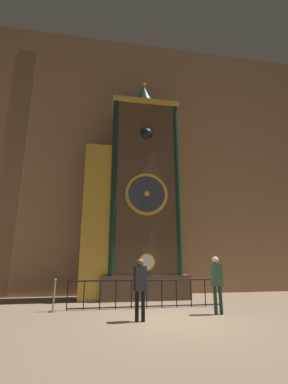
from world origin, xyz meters
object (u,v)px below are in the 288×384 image
object	(u,v)px
visitor_near	(140,283)
stanchion_post	(54,301)
clock_tower	(136,197)
visitor_far	(217,279)

from	to	relation	value
visitor_near	stanchion_post	bearing A→B (deg)	131.63
clock_tower	stanchion_post	bearing A→B (deg)	-143.21
visitor_near	clock_tower	bearing A→B (deg)	70.89
visitor_far	stanchion_post	distance (m)	5.45
visitor_near	stanchion_post	world-z (taller)	visitor_near
visitor_near	visitor_far	xyz separation A→B (m)	(2.60, 0.53, 0.04)
clock_tower	visitor_near	distance (m)	5.46
visitor_near	visitor_far	bearing A→B (deg)	-1.97
visitor_near	visitor_far	distance (m)	2.65
clock_tower	visitor_far	world-z (taller)	clock_tower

